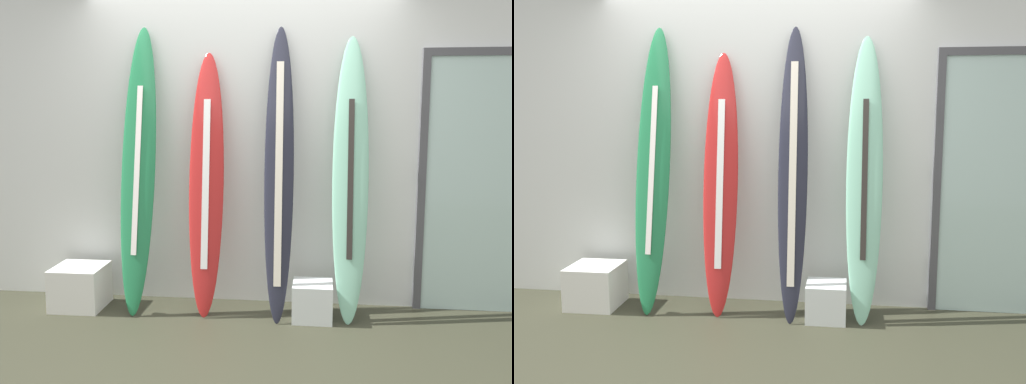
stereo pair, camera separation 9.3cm
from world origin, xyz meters
TOP-DOWN VIEW (x-y plane):
  - ground at (0.00, 0.00)m, footprint 8.00×8.00m
  - wall_back at (0.00, 1.30)m, footprint 7.20×0.20m
  - surfboard_emerald at (-0.79, 0.93)m, footprint 0.31×0.50m
  - surfboard_crimson at (-0.25, 0.95)m, footprint 0.29×0.46m
  - surfboard_charcoal at (0.32, 0.92)m, footprint 0.24×0.52m
  - surfboard_seafoam at (0.86, 0.94)m, footprint 0.28×0.46m
  - display_block_left at (0.59, 0.84)m, footprint 0.30×0.30m
  - display_block_center at (-1.30, 0.89)m, footprint 0.40×0.40m
  - glass_door at (1.94, 1.18)m, footprint 1.09×0.06m

SIDE VIEW (x-z plane):
  - ground at x=0.00m, z-range -0.04..0.00m
  - display_block_left at x=0.59m, z-range 0.00..0.29m
  - display_block_center at x=-1.30m, z-range 0.00..0.34m
  - surfboard_crimson at x=-0.25m, z-range 0.00..2.05m
  - glass_door at x=1.94m, z-range 0.03..2.09m
  - surfboard_seafoam at x=0.86m, z-range 0.00..2.16m
  - surfboard_charcoal at x=0.32m, z-range -0.02..2.22m
  - surfboard_emerald at x=-0.79m, z-range -0.01..2.24m
  - wall_back at x=0.00m, z-range 0.00..2.80m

